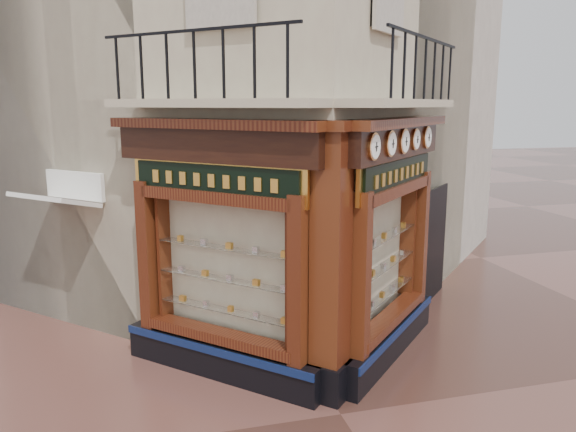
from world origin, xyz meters
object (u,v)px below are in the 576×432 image
object	(u,v)px
clock_e	(427,137)
awning	(66,337)
clock_d	(416,139)
signboard_left	(214,180)
clock_c	(404,141)
signboard_right	(398,174)
clock_b	(391,144)
clock_a	(374,147)
corner_pilaster	(331,268)

from	to	relation	value
clock_e	awning	distance (m)	7.43
clock_d	signboard_left	size ratio (longest dim) A/B	0.16
clock_e	awning	size ratio (longest dim) A/B	0.27
clock_c	signboard_left	xyz separation A→B (m)	(-2.95, 0.13, -0.52)
clock_e	signboard_right	bearing A→B (deg)	174.50
clock_b	clock_d	distance (m)	1.18
clock_a	signboard_left	xyz separation A→B (m)	(-2.05, 1.03, -0.52)
corner_pilaster	clock_a	xyz separation A→B (m)	(0.59, -0.01, 1.67)
awning	signboard_left	world-z (taller)	signboard_left
clock_c	clock_e	distance (m)	1.22
corner_pilaster	signboard_right	xyz separation A→B (m)	(1.46, 1.01, 1.15)
clock_b	awning	size ratio (longest dim) A/B	0.27
clock_a	clock_d	xyz separation A→B (m)	(1.30, 1.30, 0.00)
clock_d	awning	bearing A→B (deg)	116.43
awning	signboard_right	distance (m)	6.63
corner_pilaster	clock_d	distance (m)	2.83
clock_d	signboard_left	bearing A→B (deg)	139.66
clock_d	signboard_left	xyz separation A→B (m)	(-3.35, -0.27, -0.52)
clock_e	awning	xyz separation A→B (m)	(-6.31, 1.51, -3.62)
clock_b	clock_e	size ratio (longest dim) A/B	1.00
clock_e	clock_d	bearing A→B (deg)	-180.00
clock_e	clock_a	bearing A→B (deg)	-180.00
awning	signboard_left	size ratio (longest dim) A/B	0.64
clock_d	clock_e	world-z (taller)	clock_e
awning	clock_e	bearing A→B (deg)	-148.42
clock_d	signboard_left	world-z (taller)	clock_d
clock_d	awning	size ratio (longest dim) A/B	0.25
corner_pilaster	clock_e	size ratio (longest dim) A/B	10.29
corner_pilaster	clock_b	world-z (taller)	corner_pilaster
clock_b	clock_c	xyz separation A→B (m)	(0.43, 0.43, 0.00)
clock_c	awning	size ratio (longest dim) A/B	0.27
clock_c	awning	xyz separation A→B (m)	(-5.45, 2.37, -3.62)
corner_pilaster	clock_b	distance (m)	2.03
clock_c	signboard_right	distance (m)	0.54
clock_b	clock_c	bearing A→B (deg)	0.00
clock_d	clock_e	distance (m)	0.65
corner_pilaster	clock_c	world-z (taller)	corner_pilaster
clock_d	signboard_right	bearing A→B (deg)	167.45
clock_b	clock_e	distance (m)	1.83
clock_c	signboard_left	distance (m)	3.00
signboard_right	clock_e	bearing A→B (deg)	-5.50
awning	clock_a	bearing A→B (deg)	-170.67
clock_b	signboard_right	bearing A→B (deg)	9.20
corner_pilaster	clock_e	bearing A→B (deg)	-8.38
clock_c	clock_e	bearing A→B (deg)	0.00
signboard_left	signboard_right	bearing A→B (deg)	-135.00
awning	signboard_right	xyz separation A→B (m)	(5.42, -2.24, 3.10)
clock_d	signboard_right	distance (m)	0.73
awning	signboard_right	size ratio (longest dim) A/B	0.64
clock_a	clock_e	xyz separation A→B (m)	(1.76, 1.76, 0.00)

